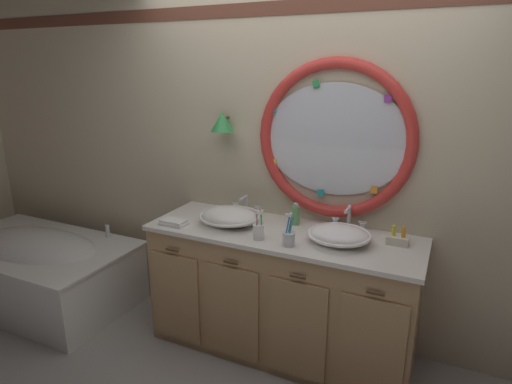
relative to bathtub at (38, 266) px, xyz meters
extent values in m
plane|color=gray|center=(2.12, 0.03, -0.32)|extent=(14.00, 14.00, 0.00)
cube|color=beige|center=(2.12, 0.62, 0.98)|extent=(6.40, 0.08, 2.60)
cube|color=brown|center=(2.12, 0.58, 2.00)|extent=(6.27, 0.01, 0.09)
ellipsoid|color=silver|center=(2.37, 0.57, 1.16)|extent=(0.99, 0.02, 0.75)
torus|color=red|center=(2.37, 0.56, 1.16)|extent=(1.07, 0.08, 1.07)
cube|color=teal|center=(2.87, 0.55, 1.14)|extent=(0.05, 0.01, 0.05)
cube|color=purple|center=(2.70, 0.55, 1.45)|extent=(0.05, 0.01, 0.05)
cube|color=green|center=(2.23, 0.55, 1.53)|extent=(0.05, 0.01, 0.05)
cube|color=teal|center=(1.93, 0.55, 1.34)|extent=(0.05, 0.01, 0.05)
cube|color=yellow|center=(1.94, 0.55, 0.98)|extent=(0.05, 0.01, 0.05)
cube|color=teal|center=(2.30, 0.55, 0.79)|extent=(0.05, 0.01, 0.05)
cube|color=orange|center=(2.66, 0.55, 0.86)|extent=(0.04, 0.01, 0.04)
cylinder|color=#4C3823|center=(1.56, 0.54, 1.27)|extent=(0.02, 0.09, 0.02)
cone|color=green|center=(1.56, 0.49, 1.25)|extent=(0.17, 0.17, 0.14)
cube|color=tan|center=(2.13, 0.28, 0.11)|extent=(1.80, 0.60, 0.86)
cube|color=silver|center=(2.13, 0.28, 0.56)|extent=(1.84, 0.64, 0.03)
cube|color=silver|center=(2.13, 0.57, 0.49)|extent=(1.80, 0.02, 0.11)
cube|color=tan|center=(1.45, -0.03, 0.07)|extent=(0.38, 0.02, 0.66)
cylinder|color=#422D1E|center=(1.45, -0.04, 0.44)|extent=(0.10, 0.01, 0.01)
cube|color=tan|center=(1.90, -0.03, 0.07)|extent=(0.38, 0.02, 0.66)
cylinder|color=#422D1E|center=(1.90, -0.04, 0.44)|extent=(0.10, 0.01, 0.01)
cube|color=tan|center=(2.35, -0.03, 0.07)|extent=(0.38, 0.02, 0.66)
cylinder|color=#422D1E|center=(2.35, -0.04, 0.44)|extent=(0.10, 0.01, 0.01)
cube|color=tan|center=(2.80, -0.03, 0.07)|extent=(0.38, 0.02, 0.66)
cylinder|color=#422D1E|center=(2.80, -0.04, 0.44)|extent=(0.10, 0.01, 0.01)
cube|color=white|center=(0.00, 0.00, -0.06)|extent=(1.61, 0.90, 0.52)
ellipsoid|color=white|center=(0.00, 0.00, 0.15)|extent=(1.32, 0.70, 0.28)
cube|color=white|center=(0.00, 0.00, 0.19)|extent=(1.64, 0.93, 0.02)
cylinder|color=silver|center=(0.44, 0.39, 0.25)|extent=(0.04, 0.04, 0.11)
cylinder|color=silver|center=(0.00, 0.00, 0.15)|extent=(0.04, 0.04, 0.01)
ellipsoid|color=white|center=(1.74, 0.25, 0.64)|extent=(0.41, 0.31, 0.12)
torus|color=white|center=(1.74, 0.25, 0.64)|extent=(0.43, 0.43, 0.02)
cylinder|color=silver|center=(1.74, 0.25, 0.64)|extent=(0.03, 0.03, 0.01)
ellipsoid|color=white|center=(2.52, 0.25, 0.63)|extent=(0.38, 0.29, 0.11)
torus|color=white|center=(2.52, 0.25, 0.63)|extent=(0.40, 0.40, 0.02)
cylinder|color=silver|center=(2.52, 0.25, 0.63)|extent=(0.03, 0.03, 0.01)
cylinder|color=silver|center=(1.74, 0.51, 0.59)|extent=(0.05, 0.05, 0.02)
cylinder|color=silver|center=(1.74, 0.51, 0.65)|extent=(0.02, 0.02, 0.11)
sphere|color=silver|center=(1.74, 0.51, 0.71)|extent=(0.03, 0.03, 0.03)
cylinder|color=silver|center=(1.74, 0.45, 0.71)|extent=(0.02, 0.10, 0.02)
cylinder|color=silver|center=(1.65, 0.51, 0.61)|extent=(0.04, 0.04, 0.06)
cylinder|color=silver|center=(1.83, 0.51, 0.61)|extent=(0.04, 0.04, 0.06)
cube|color=silver|center=(1.65, 0.51, 0.64)|extent=(0.05, 0.01, 0.01)
cube|color=silver|center=(1.83, 0.51, 0.64)|extent=(0.05, 0.01, 0.01)
cylinder|color=silver|center=(2.52, 0.51, 0.59)|extent=(0.05, 0.05, 0.02)
cylinder|color=silver|center=(2.52, 0.51, 0.67)|extent=(0.02, 0.02, 0.14)
sphere|color=silver|center=(2.52, 0.51, 0.74)|extent=(0.03, 0.03, 0.03)
cylinder|color=silver|center=(2.52, 0.45, 0.74)|extent=(0.02, 0.12, 0.02)
cylinder|color=silver|center=(2.42, 0.51, 0.61)|extent=(0.04, 0.04, 0.06)
cylinder|color=silver|center=(2.61, 0.51, 0.61)|extent=(0.04, 0.04, 0.06)
cube|color=silver|center=(2.42, 0.51, 0.64)|extent=(0.05, 0.01, 0.01)
cube|color=silver|center=(2.61, 0.51, 0.64)|extent=(0.05, 0.01, 0.01)
cylinder|color=white|center=(2.04, 0.09, 0.63)|extent=(0.07, 0.07, 0.10)
torus|color=white|center=(2.04, 0.09, 0.67)|extent=(0.08, 0.08, 0.01)
cylinder|color=green|center=(2.06, 0.09, 0.67)|extent=(0.01, 0.04, 0.16)
cube|color=white|center=(2.06, 0.09, 0.76)|extent=(0.02, 0.02, 0.02)
cylinder|color=green|center=(2.02, 0.10, 0.67)|extent=(0.02, 0.02, 0.16)
cube|color=white|center=(2.02, 0.10, 0.75)|extent=(0.02, 0.02, 0.02)
cylinder|color=pink|center=(2.03, 0.08, 0.67)|extent=(0.01, 0.04, 0.16)
cube|color=white|center=(2.03, 0.08, 0.76)|extent=(0.02, 0.02, 0.03)
cylinder|color=silver|center=(2.25, 0.08, 0.62)|extent=(0.07, 0.07, 0.08)
torus|color=silver|center=(2.25, 0.08, 0.66)|extent=(0.08, 0.08, 0.01)
cylinder|color=blue|center=(2.26, 0.07, 0.68)|extent=(0.04, 0.02, 0.18)
cube|color=white|center=(2.26, 0.07, 0.78)|extent=(0.02, 0.02, 0.02)
cylinder|color=green|center=(2.24, 0.09, 0.67)|extent=(0.03, 0.04, 0.16)
cube|color=white|center=(2.24, 0.09, 0.76)|extent=(0.02, 0.02, 0.03)
cylinder|color=blue|center=(2.24, 0.07, 0.68)|extent=(0.03, 0.03, 0.18)
cube|color=white|center=(2.24, 0.07, 0.78)|extent=(0.03, 0.02, 0.03)
cylinder|color=#6BAD66|center=(2.16, 0.44, 0.64)|extent=(0.06, 0.06, 0.13)
cylinder|color=silver|center=(2.16, 0.44, 0.72)|extent=(0.04, 0.04, 0.02)
cylinder|color=silver|center=(2.16, 0.43, 0.73)|extent=(0.01, 0.04, 0.01)
cube|color=white|center=(1.39, 0.07, 0.59)|extent=(0.19, 0.11, 0.02)
cube|color=white|center=(1.39, 0.07, 0.60)|extent=(0.18, 0.10, 0.02)
cube|color=beige|center=(2.85, 0.39, 0.60)|extent=(0.13, 0.08, 0.05)
cylinder|color=yellow|center=(2.82, 0.39, 0.66)|extent=(0.02, 0.02, 0.07)
cylinder|color=orange|center=(2.88, 0.39, 0.66)|extent=(0.02, 0.02, 0.07)
camera|label=1|loc=(3.10, -2.20, 1.64)|focal=29.97mm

